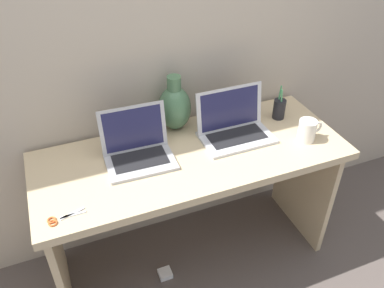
{
  "coord_description": "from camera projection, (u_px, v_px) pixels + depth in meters",
  "views": [
    {
      "loc": [
        -0.55,
        -1.37,
        1.88
      ],
      "look_at": [
        0.0,
        0.0,
        0.8
      ],
      "focal_mm": 37.2,
      "sensor_mm": 36.0,
      "label": 1
    }
  ],
  "objects": [
    {
      "name": "laptop_left",
      "position": [
        137.0,
        146.0,
        1.8
      ],
      "size": [
        0.31,
        0.24,
        0.23
      ],
      "color": "#B2B2B7",
      "rests_on": "desk"
    },
    {
      "name": "scissors",
      "position": [
        60.0,
        219.0,
        1.52
      ],
      "size": [
        0.15,
        0.06,
        0.01
      ],
      "color": "#B7B7BC",
      "rests_on": "desk"
    },
    {
      "name": "power_brick",
      "position": [
        165.0,
        274.0,
        2.18
      ],
      "size": [
        0.07,
        0.07,
        0.03
      ],
      "primitive_type": "cube",
      "color": "white",
      "rests_on": "ground"
    },
    {
      "name": "green_vase",
      "position": [
        175.0,
        107.0,
        1.96
      ],
      "size": [
        0.16,
        0.16,
        0.29
      ],
      "color": "#47704C",
      "rests_on": "desk"
    },
    {
      "name": "coffee_mug",
      "position": [
        307.0,
        130.0,
        1.91
      ],
      "size": [
        0.13,
        0.09,
        0.11
      ],
      "color": "white",
      "rests_on": "desk"
    },
    {
      "name": "desk",
      "position": [
        192.0,
        179.0,
        1.95
      ],
      "size": [
        1.47,
        0.58,
        0.75
      ],
      "color": "#D1B78C",
      "rests_on": "ground"
    },
    {
      "name": "back_wall",
      "position": [
        166.0,
        34.0,
        1.83
      ],
      "size": [
        4.4,
        0.04,
        2.4
      ],
      "primitive_type": "cube",
      "color": "#BCAD99",
      "rests_on": "ground"
    },
    {
      "name": "laptop_right",
      "position": [
        233.0,
        124.0,
        1.94
      ],
      "size": [
        0.35,
        0.22,
        0.23
      ],
      "color": "silver",
      "rests_on": "desk"
    },
    {
      "name": "pen_cup",
      "position": [
        279.0,
        109.0,
        2.07
      ],
      "size": [
        0.06,
        0.06,
        0.18
      ],
      "color": "black",
      "rests_on": "desk"
    },
    {
      "name": "ground_plane",
      "position": [
        192.0,
        255.0,
        2.3
      ],
      "size": [
        6.0,
        6.0,
        0.0
      ],
      "primitive_type": "plane",
      "color": "#564C47"
    }
  ]
}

